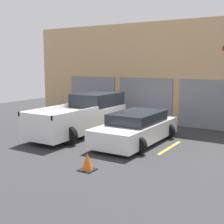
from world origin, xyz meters
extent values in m
plane|color=#2D2D30|center=(0.00, 0.00, 0.00)|extent=(28.00, 28.00, 0.00)
cube|color=tan|center=(0.00, 3.30, 2.72)|extent=(15.43, 0.60, 5.45)
cube|color=slate|center=(-3.76, 2.96, 1.23)|extent=(3.16, 0.08, 2.46)
cube|color=slate|center=(-0.20, 2.96, 1.23)|extent=(3.16, 0.08, 2.46)
cube|color=slate|center=(3.36, 2.96, 1.23)|extent=(3.16, 0.08, 2.46)
cube|color=white|center=(-1.48, -1.33, 0.69)|extent=(1.82, 5.52, 0.95)
cube|color=#1E2328|center=(-1.48, 0.19, 1.48)|extent=(1.68, 2.48, 0.64)
cube|color=white|center=(-2.35, -2.57, 1.25)|extent=(0.08, 3.04, 0.18)
cube|color=white|center=(-0.61, -2.57, 1.25)|extent=(0.08, 3.04, 0.18)
cube|color=white|center=(-1.48, -4.04, 1.25)|extent=(1.82, 0.08, 0.18)
cylinder|color=black|center=(-2.28, 0.39, 0.38)|extent=(0.76, 0.22, 0.76)
cylinder|color=black|center=(-0.68, 0.39, 0.38)|extent=(0.76, 0.22, 0.76)
cylinder|color=black|center=(-2.28, -3.04, 0.38)|extent=(0.76, 0.22, 0.76)
cylinder|color=black|center=(-0.68, -3.04, 0.38)|extent=(0.76, 0.22, 0.76)
cube|color=white|center=(1.48, -1.33, 0.49)|extent=(1.84, 4.60, 0.70)
cube|color=#1E2328|center=(1.48, -1.21, 1.06)|extent=(1.62, 2.53, 0.43)
cylinder|color=black|center=(0.67, 0.10, 0.32)|extent=(0.65, 0.22, 0.65)
cylinder|color=black|center=(2.29, 0.10, 0.32)|extent=(0.65, 0.22, 0.65)
cylinder|color=black|center=(0.67, -2.75, 0.32)|extent=(0.65, 0.22, 0.65)
cylinder|color=black|center=(2.29, -2.75, 0.32)|extent=(0.65, 0.22, 0.65)
cube|color=gold|center=(-2.96, -1.33, 0.00)|extent=(0.12, 2.20, 0.01)
cube|color=gold|center=(0.00, -1.33, 0.00)|extent=(0.12, 2.20, 0.01)
cube|color=gold|center=(2.96, -1.33, 0.00)|extent=(0.12, 2.20, 0.01)
cube|color=black|center=(1.77, -5.12, 0.01)|extent=(0.47, 0.47, 0.03)
cone|color=orange|center=(1.77, -5.12, 0.28)|extent=(0.36, 0.36, 0.55)
camera|label=1|loc=(7.25, -12.53, 3.25)|focal=50.00mm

